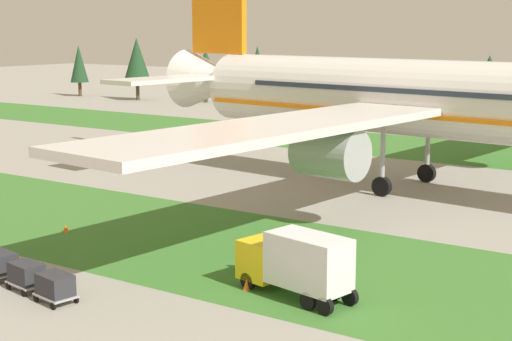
{
  "coord_description": "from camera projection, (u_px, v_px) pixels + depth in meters",
  "views": [
    {
      "loc": [
        36.78,
        -17.94,
        14.36
      ],
      "look_at": [
        5.37,
        28.49,
        4.0
      ],
      "focal_mm": 54.72,
      "sensor_mm": 36.0,
      "label": 1
    }
  ],
  "objects": [
    {
      "name": "grass_strip_far",
      "position": [
        411.0,
        147.0,
        94.44
      ],
      "size": [
        320.0,
        17.9,
        0.01
      ],
      "primitive_type": "cube",
      "color": "#3D752D",
      "rests_on": "ground"
    },
    {
      "name": "taxiway_marker_2",
      "position": [
        247.0,
        284.0,
        43.1
      ],
      "size": [
        0.44,
        0.44,
        0.66
      ],
      "primitive_type": "cone",
      "color": "orange",
      "rests_on": "ground"
    },
    {
      "name": "cargo_dolly_fourth",
      "position": [
        55.0,
        286.0,
        41.04
      ],
      "size": [
        2.42,
        1.85,
        1.55
      ],
      "rotation": [
        0.0,
        0.0,
        1.4
      ],
      "color": "#A3A3A8",
      "rests_on": "ground"
    },
    {
      "name": "distant_tree_line",
      "position": [
        486.0,
        76.0,
        117.79
      ],
      "size": [
        173.49,
        9.99,
        12.65
      ],
      "color": "#4C3823",
      "rests_on": "ground"
    },
    {
      "name": "cargo_dolly_third",
      "position": [
        27.0,
        274.0,
        43.01
      ],
      "size": [
        2.42,
        1.85,
        1.55
      ],
      "rotation": [
        0.0,
        0.0,
        1.4
      ],
      "color": "#A3A3A8",
      "rests_on": "ground"
    },
    {
      "name": "cargo_dolly_second",
      "position": [
        0.0,
        263.0,
        44.98
      ],
      "size": [
        2.42,
        1.85,
        1.55
      ],
      "rotation": [
        0.0,
        0.0,
        1.4
      ],
      "color": "#A3A3A8",
      "rests_on": "ground"
    },
    {
      "name": "taxiway_marker_3",
      "position": [
        66.0,
        228.0,
        55.23
      ],
      "size": [
        0.44,
        0.44,
        0.6
      ],
      "primitive_type": "cone",
      "color": "orange",
      "rests_on": "ground"
    },
    {
      "name": "ground_crew_marshaller",
      "position": [
        249.0,
        256.0,
        46.28
      ],
      "size": [
        0.36,
        0.54,
        1.74
      ],
      "rotation": [
        0.0,
        0.0,
        1.88
      ],
      "color": "black",
      "rests_on": "ground"
    },
    {
      "name": "airliner",
      "position": [
        433.0,
        99.0,
        67.12
      ],
      "size": [
        59.83,
        73.99,
        22.98
      ],
      "rotation": [
        0.0,
        0.0,
        -1.68
      ],
      "color": "silver",
      "rests_on": "ground"
    },
    {
      "name": "grass_strip_near",
      "position": [
        144.0,
        231.0,
        55.52
      ],
      "size": [
        320.0,
        17.9,
        0.01
      ],
      "primitive_type": "cube",
      "color": "#3D752D",
      "rests_on": "ground"
    },
    {
      "name": "catering_truck",
      "position": [
        296.0,
        262.0,
        41.79
      ],
      "size": [
        7.27,
        3.62,
        3.58
      ],
      "rotation": [
        0.0,
        0.0,
        1.37
      ],
      "color": "yellow",
      "rests_on": "ground"
    }
  ]
}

